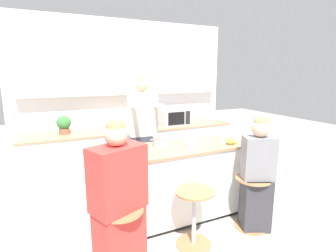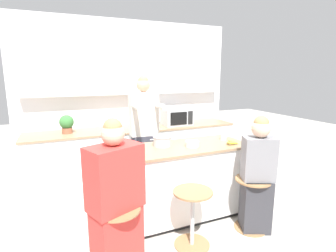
{
  "view_description": "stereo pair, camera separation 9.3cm",
  "coord_description": "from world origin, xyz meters",
  "px_view_note": "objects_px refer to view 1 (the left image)",
  "views": [
    {
      "loc": [
        -1.31,
        -2.73,
        1.8
      ],
      "look_at": [
        0.0,
        0.07,
        1.18
      ],
      "focal_mm": 28.0,
      "sensor_mm": 36.0,
      "label": 1
    },
    {
      "loc": [
        -1.22,
        -2.77,
        1.8
      ],
      "look_at": [
        0.0,
        0.07,
        1.18
      ],
      "focal_mm": 28.0,
      "sensor_mm": 36.0,
      "label": 2
    }
  ],
  "objects_px": {
    "bar_stool_leftmost": "(122,235)",
    "bar_stool_rightmost": "(252,199)",
    "bar_stool_center": "(194,214)",
    "fruit_bowl": "(192,144)",
    "person_wrapped_blanket": "(119,202)",
    "cooking_pot": "(162,141)",
    "person_cooking": "(143,139)",
    "banana_bunch": "(231,142)",
    "kitchen_island": "(170,183)",
    "coffee_cup_near": "(222,136)",
    "potted_plant": "(64,124)",
    "person_seated_near": "(257,177)",
    "microwave": "(174,117)"
  },
  "relations": [
    {
      "from": "cooking_pot",
      "to": "coffee_cup_near",
      "type": "distance_m",
      "value": 0.87
    },
    {
      "from": "kitchen_island",
      "to": "fruit_bowl",
      "type": "height_order",
      "value": "fruit_bowl"
    },
    {
      "from": "kitchen_island",
      "to": "coffee_cup_near",
      "type": "height_order",
      "value": "coffee_cup_near"
    },
    {
      "from": "bar_stool_leftmost",
      "to": "coffee_cup_near",
      "type": "height_order",
      "value": "coffee_cup_near"
    },
    {
      "from": "person_cooking",
      "to": "banana_bunch",
      "type": "bearing_deg",
      "value": -41.88
    },
    {
      "from": "bar_stool_rightmost",
      "to": "person_wrapped_blanket",
      "type": "height_order",
      "value": "person_wrapped_blanket"
    },
    {
      "from": "kitchen_island",
      "to": "bar_stool_center",
      "type": "xyz_separation_m",
      "value": [
        0.0,
        -0.58,
        -0.11
      ]
    },
    {
      "from": "bar_stool_leftmost",
      "to": "banana_bunch",
      "type": "xyz_separation_m",
      "value": [
        1.54,
        0.44,
        0.59
      ]
    },
    {
      "from": "potted_plant",
      "to": "bar_stool_leftmost",
      "type": "bearing_deg",
      "value": -81.6
    },
    {
      "from": "banana_bunch",
      "to": "bar_stool_center",
      "type": "bearing_deg",
      "value": -152.26
    },
    {
      "from": "kitchen_island",
      "to": "coffee_cup_near",
      "type": "relative_size",
      "value": 18.19
    },
    {
      "from": "coffee_cup_near",
      "to": "person_seated_near",
      "type": "bearing_deg",
      "value": -89.04
    },
    {
      "from": "bar_stool_leftmost",
      "to": "bar_stool_center",
      "type": "distance_m",
      "value": 0.79
    },
    {
      "from": "bar_stool_center",
      "to": "cooking_pot",
      "type": "height_order",
      "value": "cooking_pot"
    },
    {
      "from": "bar_stool_rightmost",
      "to": "cooking_pot",
      "type": "xyz_separation_m",
      "value": [
        -0.85,
        0.68,
        0.63
      ]
    },
    {
      "from": "bar_stool_leftmost",
      "to": "banana_bunch",
      "type": "relative_size",
      "value": 3.43
    },
    {
      "from": "person_cooking",
      "to": "person_wrapped_blanket",
      "type": "bearing_deg",
      "value": -114.7
    },
    {
      "from": "cooking_pot",
      "to": "banana_bunch",
      "type": "xyz_separation_m",
      "value": [
        0.81,
        -0.29,
        -0.03
      ]
    },
    {
      "from": "bar_stool_rightmost",
      "to": "banana_bunch",
      "type": "relative_size",
      "value": 3.43
    },
    {
      "from": "cooking_pot",
      "to": "potted_plant",
      "type": "height_order",
      "value": "potted_plant"
    },
    {
      "from": "bar_stool_center",
      "to": "potted_plant",
      "type": "height_order",
      "value": "potted_plant"
    },
    {
      "from": "kitchen_island",
      "to": "person_seated_near",
      "type": "xyz_separation_m",
      "value": [
        0.81,
        -0.6,
        0.16
      ]
    },
    {
      "from": "bar_stool_leftmost",
      "to": "cooking_pot",
      "type": "height_order",
      "value": "cooking_pot"
    },
    {
      "from": "bar_stool_leftmost",
      "to": "person_wrapped_blanket",
      "type": "bearing_deg",
      "value": 114.56
    },
    {
      "from": "fruit_bowl",
      "to": "bar_stool_center",
      "type": "bearing_deg",
      "value": -117.17
    },
    {
      "from": "bar_stool_leftmost",
      "to": "microwave",
      "type": "height_order",
      "value": "microwave"
    },
    {
      "from": "bar_stool_leftmost",
      "to": "fruit_bowl",
      "type": "xyz_separation_m",
      "value": [
        1.05,
        0.55,
        0.6
      ]
    },
    {
      "from": "person_seated_near",
      "to": "person_wrapped_blanket",
      "type": "bearing_deg",
      "value": -156.19
    },
    {
      "from": "kitchen_island",
      "to": "potted_plant",
      "type": "distance_m",
      "value": 1.89
    },
    {
      "from": "bar_stool_leftmost",
      "to": "coffee_cup_near",
      "type": "xyz_separation_m",
      "value": [
        1.59,
        0.68,
        0.61
      ]
    },
    {
      "from": "bar_stool_rightmost",
      "to": "person_cooking",
      "type": "relative_size",
      "value": 0.35
    },
    {
      "from": "kitchen_island",
      "to": "cooking_pot",
      "type": "height_order",
      "value": "cooking_pot"
    },
    {
      "from": "potted_plant",
      "to": "fruit_bowl",
      "type": "bearing_deg",
      "value": -47.99
    },
    {
      "from": "banana_bunch",
      "to": "potted_plant",
      "type": "height_order",
      "value": "potted_plant"
    },
    {
      "from": "banana_bunch",
      "to": "microwave",
      "type": "xyz_separation_m",
      "value": [
        -0.02,
        1.57,
        0.09
      ]
    },
    {
      "from": "kitchen_island",
      "to": "cooking_pot",
      "type": "xyz_separation_m",
      "value": [
        -0.06,
        0.1,
        0.52
      ]
    },
    {
      "from": "person_wrapped_blanket",
      "to": "coffee_cup_near",
      "type": "xyz_separation_m",
      "value": [
        1.6,
        0.66,
        0.29
      ]
    },
    {
      "from": "bar_stool_leftmost",
      "to": "bar_stool_rightmost",
      "type": "bearing_deg",
      "value": 1.78
    },
    {
      "from": "person_cooking",
      "to": "person_wrapped_blanket",
      "type": "height_order",
      "value": "person_cooking"
    },
    {
      "from": "bar_stool_center",
      "to": "fruit_bowl",
      "type": "xyz_separation_m",
      "value": [
        0.26,
        0.51,
        0.6
      ]
    },
    {
      "from": "person_wrapped_blanket",
      "to": "coffee_cup_near",
      "type": "relative_size",
      "value": 13.25
    },
    {
      "from": "kitchen_island",
      "to": "banana_bunch",
      "type": "height_order",
      "value": "banana_bunch"
    },
    {
      "from": "person_seated_near",
      "to": "fruit_bowl",
      "type": "xyz_separation_m",
      "value": [
        -0.55,
        0.53,
        0.33
      ]
    },
    {
      "from": "person_seated_near",
      "to": "banana_bunch",
      "type": "distance_m",
      "value": 0.54
    },
    {
      "from": "person_wrapped_blanket",
      "to": "banana_bunch",
      "type": "distance_m",
      "value": 1.63
    },
    {
      "from": "person_cooking",
      "to": "banana_bunch",
      "type": "relative_size",
      "value": 9.8
    },
    {
      "from": "bar_stool_rightmost",
      "to": "fruit_bowl",
      "type": "bearing_deg",
      "value": 136.28
    },
    {
      "from": "bar_stool_rightmost",
      "to": "person_wrapped_blanket",
      "type": "distance_m",
      "value": 1.62
    },
    {
      "from": "cooking_pot",
      "to": "microwave",
      "type": "distance_m",
      "value": 1.51
    },
    {
      "from": "cooking_pot",
      "to": "bar_stool_center",
      "type": "bearing_deg",
      "value": -84.78
    }
  ]
}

